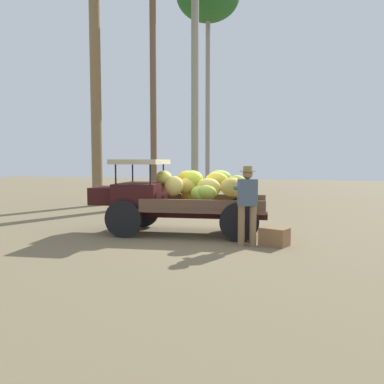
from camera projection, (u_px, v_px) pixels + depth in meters
name	position (u px, v px, depth m)	size (l,w,h in m)	color
ground_plane	(190.00, 234.00, 10.25)	(60.00, 60.00, 0.00)	#79684A
truck	(177.00, 195.00, 10.28)	(4.56, 2.07, 1.90)	#331010
farmer	(247.00, 200.00, 8.71)	(0.56, 0.52, 1.75)	#8A6A49
wooden_crate	(274.00, 237.00, 8.79)	(0.59, 0.40, 0.40)	olive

